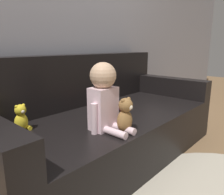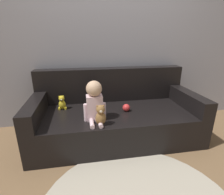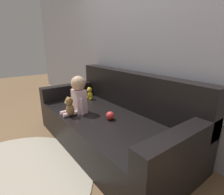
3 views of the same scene
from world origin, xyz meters
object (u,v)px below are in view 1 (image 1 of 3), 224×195
(person_baby, at_px, (104,97))
(teddy_bear_brown, at_px, (125,115))
(toy_ball, at_px, (123,106))
(plush_toy_side, at_px, (21,119))
(couch, at_px, (103,122))

(person_baby, distance_m, teddy_bear_brown, 0.18)
(toy_ball, bearing_deg, teddy_bear_brown, -138.93)
(person_baby, bearing_deg, toy_ball, 23.24)
(person_baby, distance_m, plush_toy_side, 0.57)
(couch, relative_size, plush_toy_side, 11.38)
(plush_toy_side, bearing_deg, toy_ball, -14.56)
(couch, height_order, person_baby, couch)
(plush_toy_side, bearing_deg, person_baby, -44.39)
(couch, relative_size, person_baby, 4.62)
(plush_toy_side, distance_m, toy_ball, 0.84)
(couch, xyz_separation_m, toy_ball, (0.12, -0.12, 0.15))
(teddy_bear_brown, bearing_deg, toy_ball, 41.07)
(teddy_bear_brown, distance_m, toy_ball, 0.49)
(plush_toy_side, xyz_separation_m, toy_ball, (0.81, -0.21, -0.04))
(couch, height_order, teddy_bear_brown, couch)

